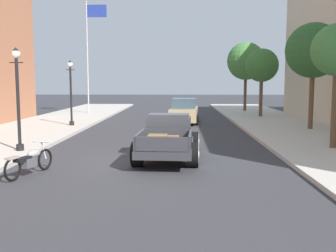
# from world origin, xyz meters

# --- Properties ---
(ground_plane) EXTENTS (140.00, 140.00, 0.00)m
(ground_plane) POSITION_xyz_m (0.00, 0.00, 0.00)
(ground_plane) COLOR #333338
(hotrod_truck_gunmetal) EXTENTS (2.35, 5.01, 1.58)m
(hotrod_truck_gunmetal) POSITION_xyz_m (0.51, 0.69, 0.75)
(hotrod_truck_gunmetal) COLOR #333338
(hotrod_truck_gunmetal) RESTS_ON ground
(motorcycle_parked) EXTENTS (0.81, 2.05, 0.93)m
(motorcycle_parked) POSITION_xyz_m (-3.49, -2.17, 0.44)
(motorcycle_parked) COLOR black
(motorcycle_parked) RESTS_ON ground
(car_background_tan) EXTENTS (2.09, 4.41, 1.65)m
(car_background_tan) POSITION_xyz_m (1.23, 12.51, 0.77)
(car_background_tan) COLOR tan
(car_background_tan) RESTS_ON ground
(street_lamp_near) EXTENTS (0.50, 0.32, 3.85)m
(street_lamp_near) POSITION_xyz_m (-5.12, 1.07, 2.39)
(street_lamp_near) COLOR black
(street_lamp_near) RESTS_ON sidewalk_left
(street_lamp_far) EXTENTS (0.50, 0.32, 3.85)m
(street_lamp_far) POSITION_xyz_m (-5.54, 9.63, 2.39)
(street_lamp_far) COLOR black
(street_lamp_far) RESTS_ON sidewalk_left
(flagpole) EXTENTS (1.74, 0.16, 9.16)m
(flagpole) POSITION_xyz_m (-6.50, 19.06, 5.77)
(flagpole) COLOR #B2B2B7
(flagpole) RESTS_ON sidewalk_left
(street_tree_second) EXTENTS (2.99, 2.99, 5.77)m
(street_tree_second) POSITION_xyz_m (8.16, 8.29, 4.41)
(street_tree_second) COLOR brown
(street_tree_second) RESTS_ON sidewalk_right
(street_tree_third) EXTENTS (2.48, 2.48, 5.05)m
(street_tree_third) POSITION_xyz_m (7.02, 16.02, 3.93)
(street_tree_third) COLOR brown
(street_tree_third) RESTS_ON sidewalk_right
(street_tree_farthest) EXTENTS (3.35, 3.35, 6.10)m
(street_tree_farthest) POSITION_xyz_m (6.83, 21.85, 4.56)
(street_tree_farthest) COLOR brown
(street_tree_farthest) RESTS_ON sidewalk_right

